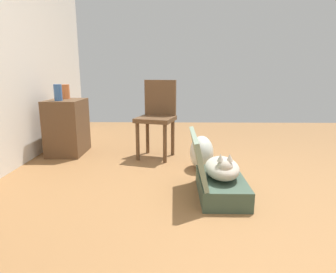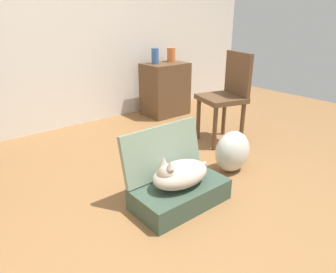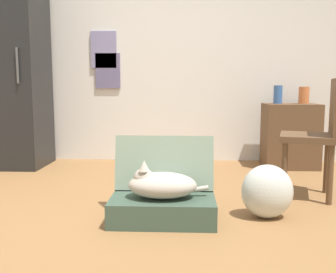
% 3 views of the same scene
% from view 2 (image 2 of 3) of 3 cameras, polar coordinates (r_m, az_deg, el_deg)
% --- Properties ---
extents(ground_plane, '(7.68, 7.68, 0.00)m').
position_cam_2_polar(ground_plane, '(2.12, 0.02, -15.24)').
color(ground_plane, olive).
rests_on(ground_plane, ground).
extents(wall_back, '(6.40, 0.15, 2.60)m').
position_cam_2_polar(wall_back, '(3.73, -24.20, 20.28)').
color(wall_back, silver).
rests_on(wall_back, ground).
extents(suitcase_base, '(0.68, 0.38, 0.16)m').
position_cam_2_polar(suitcase_base, '(2.24, 2.24, -10.59)').
color(suitcase_base, '#384C3D').
rests_on(suitcase_base, ground).
extents(suitcase_lid, '(0.68, 0.12, 0.37)m').
position_cam_2_polar(suitcase_lid, '(2.25, -1.03, -2.74)').
color(suitcase_lid, gray).
rests_on(suitcase_lid, suitcase_base).
extents(cat, '(0.52, 0.28, 0.24)m').
position_cam_2_polar(cat, '(2.15, 2.07, -6.91)').
color(cat, '#B2A899').
rests_on(cat, suitcase_base).
extents(plastic_bag_white, '(0.34, 0.25, 0.36)m').
position_cam_2_polar(plastic_bag_white, '(2.71, 11.80, -2.71)').
color(plastic_bag_white, silver).
rests_on(plastic_bag_white, ground).
extents(side_table, '(0.56, 0.42, 0.69)m').
position_cam_2_polar(side_table, '(4.17, -0.54, 8.73)').
color(side_table, brown).
rests_on(side_table, ground).
extents(vase_tall, '(0.09, 0.09, 0.19)m').
position_cam_2_polar(vase_tall, '(4.03, -2.40, 14.63)').
color(vase_tall, '#38609E').
rests_on(vase_tall, side_table).
extents(vase_short, '(0.11, 0.11, 0.18)m').
position_cam_2_polar(vase_short, '(4.21, 0.59, 14.87)').
color(vase_short, '#CC6B38').
rests_on(vase_short, side_table).
extents(chair, '(0.51, 0.51, 0.93)m').
position_cam_2_polar(chair, '(3.25, 10.84, 7.73)').
color(chair, brown).
rests_on(chair, ground).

